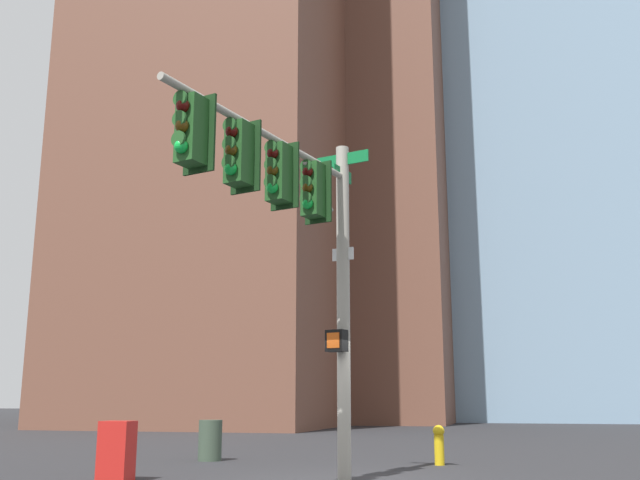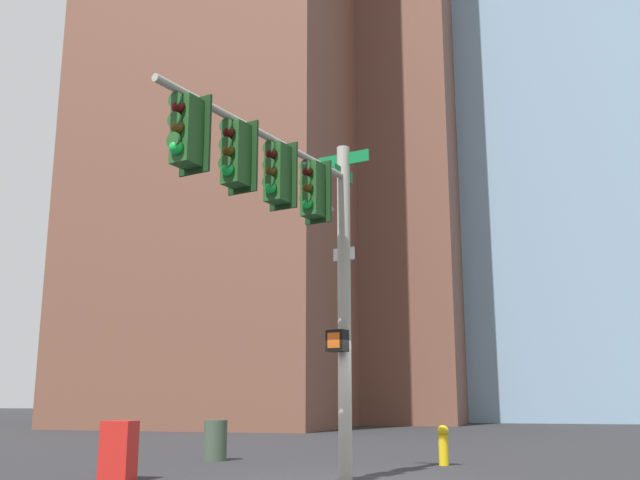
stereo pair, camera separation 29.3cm
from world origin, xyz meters
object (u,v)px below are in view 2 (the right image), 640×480
litter_bin (215,440)px  newspaper_box (119,451)px  signal_pole_assembly (293,220)px  fire_hydrant (443,444)px

litter_bin → newspaper_box: size_ratio=0.90×
signal_pole_assembly → newspaper_box: size_ratio=6.03×
signal_pole_assembly → newspaper_box: 5.26m
litter_bin → newspaper_box: bearing=-177.6°
fire_hydrant → newspaper_box: bearing=132.8°
fire_hydrant → newspaper_box: (-4.85, 5.24, 0.05)m
signal_pole_assembly → litter_bin: signal_pole_assembly is taller
signal_pole_assembly → litter_bin: (5.13, 3.64, -4.00)m
signal_pole_assembly → newspaper_box: signal_pole_assembly is taller
newspaper_box → litter_bin: bearing=0.4°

